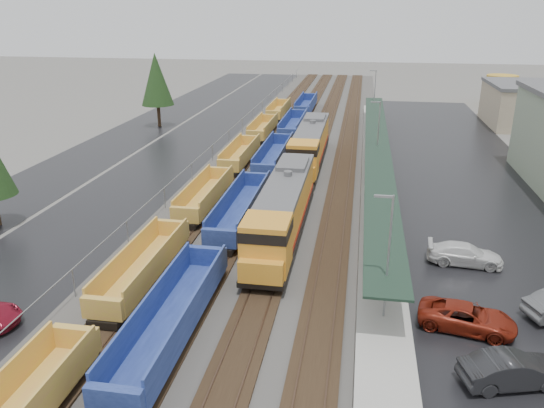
{
  "coord_description": "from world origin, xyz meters",
  "views": [
    {
      "loc": [
        7.59,
        -6.76,
        17.17
      ],
      "look_at": [
        0.76,
        33.56,
        2.0
      ],
      "focal_mm": 35.0,
      "sensor_mm": 36.0,
      "label": 1
    }
  ],
  "objects_px": {
    "well_string_yellow": "(205,196)",
    "parked_car_east_b": "(467,318)",
    "parked_car_east_a": "(512,371)",
    "storage_tank": "(501,90)",
    "parked_car_east_c": "(465,254)",
    "locomotive_trail": "(310,145)",
    "well_string_blue": "(241,209)",
    "locomotive_lead": "(283,210)"
  },
  "relations": [
    {
      "from": "well_string_yellow",
      "to": "parked_car_east_b",
      "type": "relative_size",
      "value": 18.4
    },
    {
      "from": "parked_car_east_a",
      "to": "parked_car_east_b",
      "type": "height_order",
      "value": "parked_car_east_a"
    },
    {
      "from": "storage_tank",
      "to": "parked_car_east_c",
      "type": "distance_m",
      "value": 71.36
    },
    {
      "from": "locomotive_trail",
      "to": "well_string_blue",
      "type": "relative_size",
      "value": 0.17
    },
    {
      "from": "parked_car_east_b",
      "to": "parked_car_east_c",
      "type": "bearing_deg",
      "value": 4.02
    },
    {
      "from": "parked_car_east_c",
      "to": "well_string_blue",
      "type": "bearing_deg",
      "value": 77.96
    },
    {
      "from": "parked_car_east_b",
      "to": "locomotive_lead",
      "type": "bearing_deg",
      "value": 61.18
    },
    {
      "from": "parked_car_east_c",
      "to": "parked_car_east_a",
      "type": "bearing_deg",
      "value": -175.44
    },
    {
      "from": "locomotive_trail",
      "to": "parked_car_east_a",
      "type": "height_order",
      "value": "locomotive_trail"
    },
    {
      "from": "parked_car_east_a",
      "to": "locomotive_trail",
      "type": "bearing_deg",
      "value": 4.07
    },
    {
      "from": "locomotive_trail",
      "to": "storage_tank",
      "type": "bearing_deg",
      "value": 56.17
    },
    {
      "from": "locomotive_trail",
      "to": "parked_car_east_c",
      "type": "height_order",
      "value": "locomotive_trail"
    },
    {
      "from": "well_string_blue",
      "to": "parked_car_east_b",
      "type": "xyz_separation_m",
      "value": [
        16.15,
        -13.63,
        -0.42
      ]
    },
    {
      "from": "locomotive_lead",
      "to": "well_string_blue",
      "type": "height_order",
      "value": "locomotive_lead"
    },
    {
      "from": "parked_car_east_a",
      "to": "parked_car_east_c",
      "type": "relative_size",
      "value": 0.96
    },
    {
      "from": "locomotive_lead",
      "to": "well_string_yellow",
      "type": "relative_size",
      "value": 0.21
    },
    {
      "from": "locomotive_lead",
      "to": "locomotive_trail",
      "type": "relative_size",
      "value": 1.0
    },
    {
      "from": "well_string_yellow",
      "to": "parked_car_east_a",
      "type": "height_order",
      "value": "well_string_yellow"
    },
    {
      "from": "parked_car_east_b",
      "to": "parked_car_east_a",
      "type": "bearing_deg",
      "value": -151.51
    },
    {
      "from": "well_string_blue",
      "to": "parked_car_east_b",
      "type": "distance_m",
      "value": 21.14
    },
    {
      "from": "locomotive_lead",
      "to": "locomotive_trail",
      "type": "distance_m",
      "value": 21.0
    },
    {
      "from": "parked_car_east_b",
      "to": "well_string_blue",
      "type": "bearing_deg",
      "value": 62.41
    },
    {
      "from": "well_string_yellow",
      "to": "parked_car_east_c",
      "type": "relative_size",
      "value": 19.05
    },
    {
      "from": "parked_car_east_a",
      "to": "parked_car_east_b",
      "type": "bearing_deg",
      "value": -0.35
    },
    {
      "from": "well_string_yellow",
      "to": "locomotive_lead",
      "type": "bearing_deg",
      "value": -36.21
    },
    {
      "from": "storage_tank",
      "to": "parked_car_east_a",
      "type": "relative_size",
      "value": 1.12
    },
    {
      "from": "parked_car_east_b",
      "to": "parked_car_east_c",
      "type": "height_order",
      "value": "parked_car_east_c"
    },
    {
      "from": "locomotive_lead",
      "to": "parked_car_east_b",
      "type": "distance_m",
      "value": 16.29
    },
    {
      "from": "locomotive_lead",
      "to": "parked_car_east_c",
      "type": "bearing_deg",
      "value": -9.4
    },
    {
      "from": "parked_car_east_a",
      "to": "parked_car_east_b",
      "type": "relative_size",
      "value": 0.93
    },
    {
      "from": "storage_tank",
      "to": "parked_car_east_c",
      "type": "relative_size",
      "value": 1.08
    },
    {
      "from": "well_string_yellow",
      "to": "parked_car_east_a",
      "type": "bearing_deg",
      "value": -44.6
    },
    {
      "from": "locomotive_lead",
      "to": "parked_car_east_c",
      "type": "xyz_separation_m",
      "value": [
        13.43,
        -2.22,
        -1.7
      ]
    },
    {
      "from": "locomotive_lead",
      "to": "well_string_blue",
      "type": "bearing_deg",
      "value": 143.86
    },
    {
      "from": "well_string_yellow",
      "to": "well_string_blue",
      "type": "height_order",
      "value": "well_string_blue"
    },
    {
      "from": "well_string_blue",
      "to": "storage_tank",
      "type": "relative_size",
      "value": 21.05
    },
    {
      "from": "locomotive_lead",
      "to": "parked_car_east_a",
      "type": "height_order",
      "value": "locomotive_lead"
    },
    {
      "from": "well_string_yellow",
      "to": "parked_car_east_b",
      "type": "xyz_separation_m",
      "value": [
        20.15,
        -16.57,
        -0.36
      ]
    },
    {
      "from": "parked_car_east_c",
      "to": "storage_tank",
      "type": "bearing_deg",
      "value": -9.69
    },
    {
      "from": "well_string_yellow",
      "to": "parked_car_east_c",
      "type": "distance_m",
      "value": 22.9
    },
    {
      "from": "well_string_blue",
      "to": "locomotive_lead",
      "type": "bearing_deg",
      "value": -36.14
    },
    {
      "from": "parked_car_east_a",
      "to": "well_string_blue",
      "type": "bearing_deg",
      "value": 27.5
    }
  ]
}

